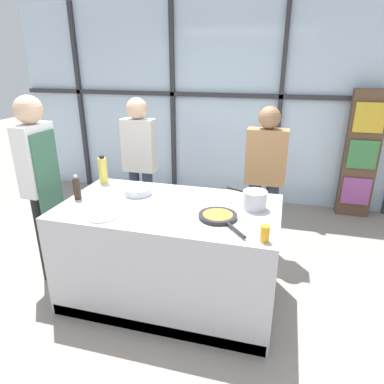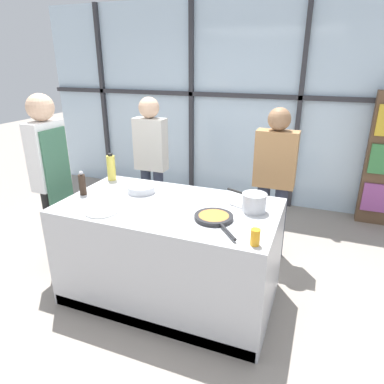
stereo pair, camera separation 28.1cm
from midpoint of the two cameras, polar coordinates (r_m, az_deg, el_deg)
name	(u,v)px [view 1 (the left image)]	position (r m, az deg, el deg)	size (l,w,h in m)	color
ground_plane	(172,295)	(3.27, -5.99, -16.76)	(18.00, 18.00, 0.00)	gray
back_window_wall	(225,105)	(5.04, 3.88, 14.30)	(6.40, 0.10, 2.80)	silver
bookshelf	(361,155)	(4.94, 24.92, 5.55)	(0.41, 0.19, 1.67)	brown
demo_island	(171,253)	(3.01, -6.30, -10.12)	(1.79, 0.99, 0.89)	#B7BABF
chef	(40,176)	(3.42, -26.18, 2.30)	(0.24, 0.37, 1.73)	black
spectator_far_left	(140,159)	(3.95, -10.75, 5.40)	(0.37, 0.23, 1.63)	#232838
spectator_center_left	(265,173)	(3.60, 9.90, 3.07)	(0.41, 0.22, 1.59)	#232838
frying_pan	(218,216)	(2.57, 1.30, -4.15)	(0.40, 0.45, 0.03)	#232326
saucepan	(255,199)	(2.74, 7.53, -1.30)	(0.34, 0.21, 0.15)	silver
white_plate	(102,215)	(2.73, -17.63, -3.81)	(0.26, 0.26, 0.01)	white
mixing_bowl	(138,191)	(3.08, -11.62, 0.19)	(0.25, 0.25, 0.06)	silver
oil_bottle	(103,170)	(3.42, -16.92, 3.45)	(0.08, 0.08, 0.27)	#E0CC4C
pepper_grinder	(77,188)	(3.10, -21.14, 0.55)	(0.06, 0.06, 0.22)	#332319
juice_glass_near	(265,234)	(2.26, 8.59, -6.98)	(0.06, 0.06, 0.11)	orange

